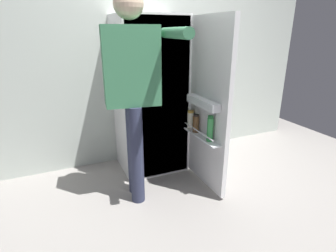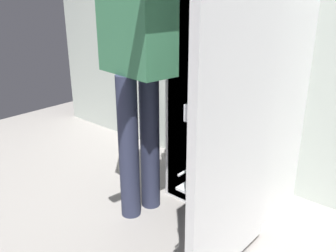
% 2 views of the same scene
% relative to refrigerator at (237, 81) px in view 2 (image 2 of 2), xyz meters
% --- Properties ---
extents(ground_plane, '(5.42, 5.42, 0.00)m').
position_rel_refrigerator_xyz_m(ground_plane, '(-0.03, -0.49, -0.81)').
color(ground_plane, gray).
extents(kitchen_wall, '(4.40, 0.10, 2.49)m').
position_rel_refrigerator_xyz_m(kitchen_wall, '(-0.03, 0.38, 0.44)').
color(kitchen_wall, beige).
rests_on(kitchen_wall, ground_plane).
extents(refrigerator, '(0.72, 1.21, 1.62)m').
position_rel_refrigerator_xyz_m(refrigerator, '(0.00, 0.00, 0.00)').
color(refrigerator, white).
rests_on(refrigerator, ground_plane).
extents(person, '(0.58, 0.82, 1.77)m').
position_rel_refrigerator_xyz_m(person, '(-0.35, -0.47, 0.27)').
color(person, '#2D334C').
rests_on(person, ground_plane).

